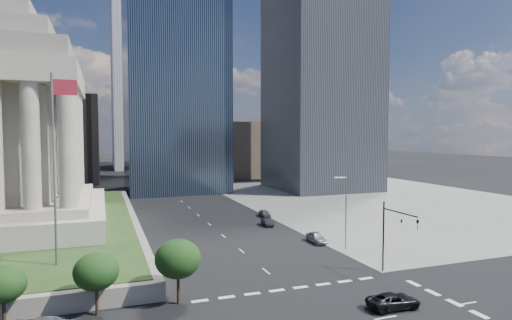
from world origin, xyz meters
name	(u,v)px	position (x,y,z in m)	size (l,w,h in m)	color
ground	(166,188)	(0.00, 100.00, 0.00)	(500.00, 500.00, 0.00)	black
sidewalk_ne	(385,200)	(46.00, 60.00, 0.01)	(68.00, 90.00, 0.03)	slate
flagpole	(56,158)	(-21.83, 24.00, 13.11)	(2.52, 0.24, 20.00)	slate
midrise_glass	(174,82)	(2.00, 95.00, 30.00)	(26.00, 26.00, 60.00)	black
highrise_ne	(321,13)	(42.00, 85.00, 50.00)	(26.00, 28.00, 100.00)	black
building_filler_ne	(239,149)	(32.00, 130.00, 10.00)	(20.00, 30.00, 20.00)	brown
building_filler_nw	(60,139)	(-30.00, 130.00, 14.00)	(24.00, 30.00, 28.00)	brown
traffic_signal_ne	(394,229)	(12.50, 13.70, 5.25)	(0.30, 5.74, 8.00)	black
street_lamp_north	(345,208)	(13.33, 25.00, 5.66)	(2.13, 0.22, 10.00)	slate
pickup_truck	(394,301)	(6.93, 6.41, 0.68)	(4.88, 2.25, 1.36)	black
parked_sedan_near	(316,237)	(11.50, 29.58, 0.75)	(1.78, 4.43, 1.51)	gray
parked_sedan_mid	(267,222)	(9.00, 42.57, 0.62)	(1.32, 3.79, 1.25)	black
parked_sedan_far	(265,213)	(11.50, 50.21, 0.66)	(1.55, 3.85, 1.31)	#515558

